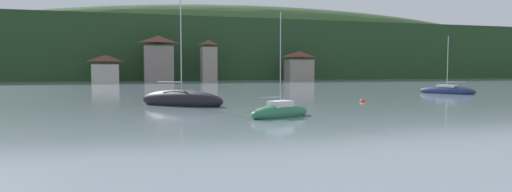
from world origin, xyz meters
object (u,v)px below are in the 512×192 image
object	(u,v)px
shore_building_eastcentral	(299,66)
mooring_buoy_mid	(363,102)
shore_building_central	(209,61)
sailboat_far_6	(447,91)
shore_building_westcentral	(159,59)
sailboat_mid_11	(280,112)
shore_building_west	(106,69)
sailboat_mid_7	(182,100)

from	to	relation	value
shore_building_eastcentral	mooring_buoy_mid	bearing A→B (deg)	-107.78
shore_building_eastcentral	shore_building_central	bearing A→B (deg)	-179.19
shore_building_central	sailboat_far_6	bearing A→B (deg)	-74.01
shore_building_westcentral	mooring_buoy_mid	distance (m)	70.91
shore_building_westcentral	sailboat_mid_11	xyz separation A→B (m)	(2.03, -78.54, -4.88)
shore_building_west	sailboat_mid_11	distance (m)	79.47
shore_building_westcentral	shore_building_central	distance (m)	11.71
shore_building_central	sailboat_mid_7	size ratio (longest dim) A/B	1.04
shore_building_central	mooring_buoy_mid	distance (m)	69.21
shore_building_west	shore_building_eastcentral	distance (m)	46.76
shore_building_westcentral	shore_building_central	bearing A→B (deg)	-2.49
shore_building_westcentral	sailboat_mid_11	world-z (taller)	shore_building_westcentral
sailboat_far_6	sailboat_mid_11	distance (m)	32.24
shore_building_central	mooring_buoy_mid	xyz separation A→B (m)	(1.14, -69.04, -4.78)
sailboat_mid_11	shore_building_west	bearing A→B (deg)	75.97
shore_building_west	shore_building_central	world-z (taller)	shore_building_central
shore_building_westcentral	shore_building_central	size ratio (longest dim) A/B	1.08
sailboat_mid_7	sailboat_mid_11	xyz separation A→B (m)	(4.70, -9.95, -0.11)
sailboat_far_6	sailboat_mid_7	size ratio (longest dim) A/B	0.75
sailboat_mid_7	shore_building_westcentral	bearing A→B (deg)	129.73
shore_building_central	shore_building_eastcentral	bearing A→B (deg)	0.81
sailboat_far_6	sailboat_mid_7	distance (m)	32.59
shore_building_westcentral	sailboat_mid_7	xyz separation A→B (m)	(-2.67, -68.59, -4.77)
sailboat_mid_11	mooring_buoy_mid	size ratio (longest dim) A/B	13.00
shore_building_central	shore_building_west	bearing A→B (deg)	179.52
sailboat_far_6	mooring_buoy_mid	world-z (taller)	sailboat_far_6
shore_building_eastcentral	sailboat_mid_7	bearing A→B (deg)	-118.88
shore_building_westcentral	shore_building_central	xyz separation A→B (m)	(11.69, -0.51, -0.38)
sailboat_mid_7	mooring_buoy_mid	world-z (taller)	sailboat_mid_7
shore_building_westcentral	sailboat_far_6	bearing A→B (deg)	-64.53
shore_building_central	shore_building_eastcentral	size ratio (longest dim) A/B	1.31
shore_building_eastcentral	sailboat_mid_11	bearing A→B (deg)	-112.86
sailboat_far_6	shore_building_eastcentral	bearing A→B (deg)	-33.45
shore_building_central	sailboat_mid_11	bearing A→B (deg)	-97.06
shore_building_eastcentral	sailboat_mid_11	world-z (taller)	shore_building_eastcentral
shore_building_westcentral	sailboat_mid_11	distance (m)	78.72
shore_building_west	sailboat_mid_7	size ratio (longest dim) A/B	0.64
mooring_buoy_mid	sailboat_mid_7	bearing A→B (deg)	176.46
sailboat_mid_11	sailboat_mid_7	bearing A→B (deg)	91.31
shore_building_west	sailboat_mid_11	xyz separation A→B (m)	(13.71, -78.23, -2.66)
shore_building_eastcentral	sailboat_mid_11	xyz separation A→B (m)	(-33.04, -78.36, -3.35)
shore_building_central	mooring_buoy_mid	world-z (taller)	shore_building_central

